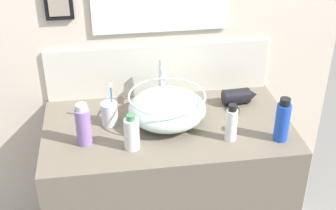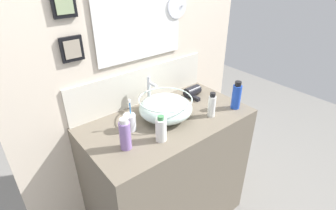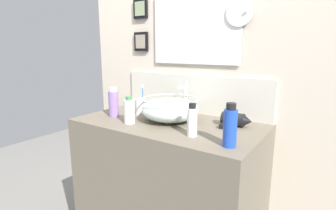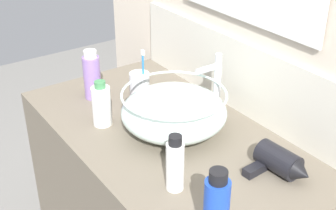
{
  "view_description": "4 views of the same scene",
  "coord_description": "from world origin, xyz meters",
  "px_view_note": "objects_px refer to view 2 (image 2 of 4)",
  "views": [
    {
      "loc": [
        -0.25,
        -1.68,
        2.02
      ],
      "look_at": [
        0.0,
        0.0,
        1.02
      ],
      "focal_mm": 50.0,
      "sensor_mm": 36.0,
      "label": 1
    },
    {
      "loc": [
        -0.88,
        -1.08,
        1.8
      ],
      "look_at": [
        0.0,
        0.0,
        1.02
      ],
      "focal_mm": 28.0,
      "sensor_mm": 36.0,
      "label": 2
    },
    {
      "loc": [
        0.83,
        -1.21,
        1.33
      ],
      "look_at": [
        0.0,
        0.0,
        1.02
      ],
      "focal_mm": 28.0,
      "sensor_mm": 36.0,
      "label": 3
    },
    {
      "loc": [
        1.04,
        -0.72,
        1.71
      ],
      "look_at": [
        0.0,
        0.0,
        1.02
      ],
      "focal_mm": 50.0,
      "sensor_mm": 36.0,
      "label": 4
    }
  ],
  "objects_px": {
    "hair_drier": "(194,91)",
    "soap_dispenser": "(161,129)",
    "glass_bowl_sink": "(166,108)",
    "lotion_bottle": "(236,96)",
    "shampoo_bottle": "(212,105)",
    "toothbrush_cup": "(130,122)",
    "faucet": "(150,91)",
    "spray_bottle": "(125,135)"
  },
  "relations": [
    {
      "from": "soap_dispenser",
      "to": "faucet",
      "type": "bearing_deg",
      "value": 63.15
    },
    {
      "from": "soap_dispenser",
      "to": "lotion_bottle",
      "type": "relative_size",
      "value": 0.8
    },
    {
      "from": "soap_dispenser",
      "to": "lotion_bottle",
      "type": "height_order",
      "value": "lotion_bottle"
    },
    {
      "from": "spray_bottle",
      "to": "lotion_bottle",
      "type": "bearing_deg",
      "value": -6.52
    },
    {
      "from": "toothbrush_cup",
      "to": "faucet",
      "type": "bearing_deg",
      "value": 29.29
    },
    {
      "from": "faucet",
      "to": "toothbrush_cup",
      "type": "relative_size",
      "value": 1.16
    },
    {
      "from": "hair_drier",
      "to": "shampoo_bottle",
      "type": "xyz_separation_m",
      "value": [
        -0.11,
        -0.28,
        0.04
      ]
    },
    {
      "from": "hair_drier",
      "to": "glass_bowl_sink",
      "type": "bearing_deg",
      "value": -162.41
    },
    {
      "from": "hair_drier",
      "to": "soap_dispenser",
      "type": "height_order",
      "value": "soap_dispenser"
    },
    {
      "from": "glass_bowl_sink",
      "to": "faucet",
      "type": "bearing_deg",
      "value": 90.0
    },
    {
      "from": "glass_bowl_sink",
      "to": "soap_dispenser",
      "type": "bearing_deg",
      "value": -135.02
    },
    {
      "from": "glass_bowl_sink",
      "to": "soap_dispenser",
      "type": "distance_m",
      "value": 0.24
    },
    {
      "from": "faucet",
      "to": "hair_drier",
      "type": "bearing_deg",
      "value": -8.64
    },
    {
      "from": "glass_bowl_sink",
      "to": "lotion_bottle",
      "type": "xyz_separation_m",
      "value": [
        0.44,
        -0.2,
        0.02
      ]
    },
    {
      "from": "hair_drier",
      "to": "spray_bottle",
      "type": "height_order",
      "value": "spray_bottle"
    },
    {
      "from": "soap_dispenser",
      "to": "shampoo_bottle",
      "type": "xyz_separation_m",
      "value": [
        0.4,
        0.0,
        0.01
      ]
    },
    {
      "from": "spray_bottle",
      "to": "soap_dispenser",
      "type": "bearing_deg",
      "value": -18.13
    },
    {
      "from": "hair_drier",
      "to": "shampoo_bottle",
      "type": "distance_m",
      "value": 0.3
    },
    {
      "from": "faucet",
      "to": "hair_drier",
      "type": "xyz_separation_m",
      "value": [
        0.35,
        -0.05,
        -0.09
      ]
    },
    {
      "from": "toothbrush_cup",
      "to": "lotion_bottle",
      "type": "bearing_deg",
      "value": -17.96
    },
    {
      "from": "glass_bowl_sink",
      "to": "lotion_bottle",
      "type": "relative_size",
      "value": 1.74
    },
    {
      "from": "glass_bowl_sink",
      "to": "hair_drier",
      "type": "height_order",
      "value": "glass_bowl_sink"
    },
    {
      "from": "faucet",
      "to": "toothbrush_cup",
      "type": "height_order",
      "value": "faucet"
    },
    {
      "from": "faucet",
      "to": "soap_dispenser",
      "type": "height_order",
      "value": "faucet"
    },
    {
      "from": "faucet",
      "to": "lotion_bottle",
      "type": "bearing_deg",
      "value": -39.56
    },
    {
      "from": "spray_bottle",
      "to": "shampoo_bottle",
      "type": "height_order",
      "value": "spray_bottle"
    },
    {
      "from": "glass_bowl_sink",
      "to": "soap_dispenser",
      "type": "height_order",
      "value": "soap_dispenser"
    },
    {
      "from": "shampoo_bottle",
      "to": "soap_dispenser",
      "type": "bearing_deg",
      "value": -179.73
    },
    {
      "from": "glass_bowl_sink",
      "to": "spray_bottle",
      "type": "distance_m",
      "value": 0.37
    },
    {
      "from": "hair_drier",
      "to": "shampoo_bottle",
      "type": "height_order",
      "value": "shampoo_bottle"
    },
    {
      "from": "toothbrush_cup",
      "to": "spray_bottle",
      "type": "bearing_deg",
      "value": -129.04
    },
    {
      "from": "shampoo_bottle",
      "to": "lotion_bottle",
      "type": "xyz_separation_m",
      "value": [
        0.2,
        -0.03,
        0.01
      ]
    },
    {
      "from": "faucet",
      "to": "spray_bottle",
      "type": "bearing_deg",
      "value": -142.65
    },
    {
      "from": "faucet",
      "to": "hair_drier",
      "type": "relative_size",
      "value": 1.33
    },
    {
      "from": "toothbrush_cup",
      "to": "glass_bowl_sink",
      "type": "bearing_deg",
      "value": -5.72
    },
    {
      "from": "shampoo_bottle",
      "to": "spray_bottle",
      "type": "bearing_deg",
      "value": 174.27
    },
    {
      "from": "lotion_bottle",
      "to": "toothbrush_cup",
      "type": "bearing_deg",
      "value": 162.04
    },
    {
      "from": "toothbrush_cup",
      "to": "lotion_bottle",
      "type": "relative_size",
      "value": 1.0
    },
    {
      "from": "glass_bowl_sink",
      "to": "spray_bottle",
      "type": "height_order",
      "value": "spray_bottle"
    },
    {
      "from": "faucet",
      "to": "shampoo_bottle",
      "type": "xyz_separation_m",
      "value": [
        0.24,
        -0.33,
        -0.05
      ]
    },
    {
      "from": "lotion_bottle",
      "to": "glass_bowl_sink",
      "type": "bearing_deg",
      "value": 155.72
    },
    {
      "from": "glass_bowl_sink",
      "to": "faucet",
      "type": "xyz_separation_m",
      "value": [
        0.0,
        0.16,
        0.05
      ]
    }
  ]
}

